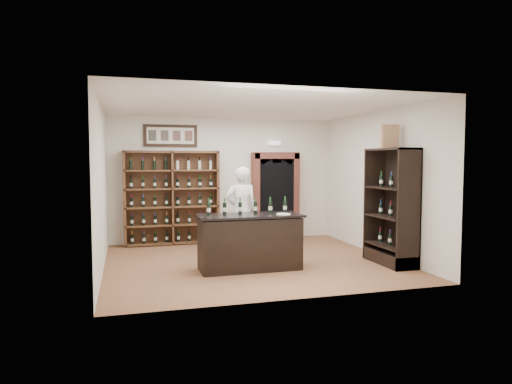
% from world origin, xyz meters
% --- Properties ---
extents(floor, '(5.50, 5.50, 0.00)m').
position_xyz_m(floor, '(0.00, 0.00, 0.00)').
color(floor, brown).
rests_on(floor, ground).
extents(ceiling, '(5.50, 5.50, 0.00)m').
position_xyz_m(ceiling, '(0.00, 0.00, 3.00)').
color(ceiling, white).
rests_on(ceiling, wall_back).
extents(wall_back, '(5.50, 0.04, 3.00)m').
position_xyz_m(wall_back, '(0.00, 2.50, 1.50)').
color(wall_back, silver).
rests_on(wall_back, ground).
extents(wall_left, '(0.04, 5.00, 3.00)m').
position_xyz_m(wall_left, '(-2.75, 0.00, 1.50)').
color(wall_left, silver).
rests_on(wall_left, ground).
extents(wall_right, '(0.04, 5.00, 3.00)m').
position_xyz_m(wall_right, '(2.75, 0.00, 1.50)').
color(wall_right, silver).
rests_on(wall_right, ground).
extents(wine_shelf, '(2.20, 0.38, 2.20)m').
position_xyz_m(wine_shelf, '(-1.30, 2.33, 1.10)').
color(wine_shelf, brown).
rests_on(wine_shelf, ground).
extents(framed_picture, '(1.25, 0.04, 0.52)m').
position_xyz_m(framed_picture, '(-1.30, 2.47, 2.55)').
color(framed_picture, black).
rests_on(framed_picture, wall_back).
extents(arched_doorway, '(1.17, 0.35, 2.17)m').
position_xyz_m(arched_doorway, '(1.25, 2.33, 1.14)').
color(arched_doorway, black).
rests_on(arched_doorway, ground).
extents(emergency_light, '(0.30, 0.10, 0.10)m').
position_xyz_m(emergency_light, '(1.25, 2.42, 2.40)').
color(emergency_light, white).
rests_on(emergency_light, wall_back).
extents(tasting_counter, '(1.88, 0.78, 1.00)m').
position_xyz_m(tasting_counter, '(-0.20, -0.60, 0.49)').
color(tasting_counter, black).
rests_on(tasting_counter, ground).
extents(counter_bottle_0, '(0.07, 0.07, 0.30)m').
position_xyz_m(counter_bottle_0, '(-0.92, -0.46, 1.11)').
color(counter_bottle_0, black).
rests_on(counter_bottle_0, tasting_counter).
extents(counter_bottle_1, '(0.07, 0.07, 0.30)m').
position_xyz_m(counter_bottle_1, '(-0.63, -0.46, 1.11)').
color(counter_bottle_1, black).
rests_on(counter_bottle_1, tasting_counter).
extents(counter_bottle_2, '(0.07, 0.07, 0.30)m').
position_xyz_m(counter_bottle_2, '(-0.34, -0.46, 1.11)').
color(counter_bottle_2, black).
rests_on(counter_bottle_2, tasting_counter).
extents(counter_bottle_3, '(0.07, 0.07, 0.30)m').
position_xyz_m(counter_bottle_3, '(-0.06, -0.46, 1.11)').
color(counter_bottle_3, black).
rests_on(counter_bottle_3, tasting_counter).
extents(counter_bottle_4, '(0.07, 0.07, 0.30)m').
position_xyz_m(counter_bottle_4, '(0.23, -0.46, 1.11)').
color(counter_bottle_4, black).
rests_on(counter_bottle_4, tasting_counter).
extents(counter_bottle_5, '(0.07, 0.07, 0.30)m').
position_xyz_m(counter_bottle_5, '(0.52, -0.46, 1.11)').
color(counter_bottle_5, black).
rests_on(counter_bottle_5, tasting_counter).
extents(side_cabinet, '(0.48, 1.20, 2.20)m').
position_xyz_m(side_cabinet, '(2.52, -0.90, 0.75)').
color(side_cabinet, black).
rests_on(side_cabinet, ground).
extents(shopkeeper, '(0.68, 0.46, 1.84)m').
position_xyz_m(shopkeeper, '(-0.03, 0.71, 0.92)').
color(shopkeeper, silver).
rests_on(shopkeeper, ground).
extents(plate, '(0.26, 0.26, 0.02)m').
position_xyz_m(plate, '(0.37, -0.81, 1.01)').
color(plate, beige).
rests_on(plate, tasting_counter).
extents(wine_crate, '(0.34, 0.20, 0.45)m').
position_xyz_m(wine_crate, '(2.49, -0.82, 2.42)').
color(wine_crate, '#A37656').
rests_on(wine_crate, side_cabinet).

